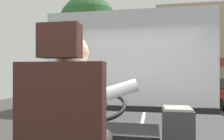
% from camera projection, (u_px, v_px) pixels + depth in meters
% --- Properties ---
extents(ground, '(18.00, 44.00, 0.06)m').
position_uv_depth(ground, '(145.00, 110.00, 10.21)').
color(ground, '#373737').
extents(bus_driver, '(0.78, 0.62, 0.83)m').
position_uv_depth(bus_driver, '(74.00, 120.00, 1.35)').
color(bus_driver, '#332D28').
rests_on(bus_driver, driver_seat).
extents(windshield_panel, '(2.50, 0.08, 1.48)m').
position_uv_depth(windshield_panel, '(127.00, 72.00, 3.16)').
color(windshield_panel, silver).
extents(street_tree, '(3.28, 3.28, 6.00)m').
position_uv_depth(street_tree, '(88.00, 26.00, 12.17)').
color(street_tree, '#4C3828').
rests_on(street_tree, ground).
extents(shop_building, '(9.11, 5.09, 7.19)m').
position_uv_depth(shop_building, '(208.00, 51.00, 19.21)').
color(shop_building, tan).
rests_on(shop_building, ground).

